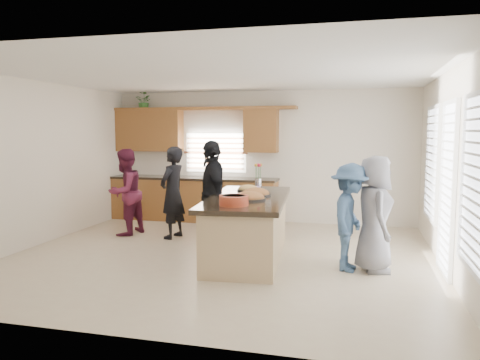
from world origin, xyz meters
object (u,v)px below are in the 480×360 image
(island, at_px, (248,228))
(woman_left_mid, at_px, (125,192))
(salad_bowl, at_px, (234,200))
(woman_left_back, at_px, (173,193))
(woman_right_front, at_px, (374,214))
(woman_left_front, at_px, (212,196))
(woman_right_back, at_px, (350,217))

(island, xyz_separation_m, woman_left_mid, (-2.59, 0.97, 0.36))
(salad_bowl, xyz_separation_m, woman_left_back, (-1.65, 1.85, -0.19))
(island, relative_size, woman_left_mid, 1.72)
(woman_left_back, bearing_deg, woman_right_front, 82.50)
(salad_bowl, height_order, woman_left_front, woman_left_front)
(woman_left_mid, distance_m, woman_right_back, 4.33)
(woman_left_mid, bearing_deg, woman_left_front, 83.65)
(woman_left_front, bearing_deg, woman_left_mid, -137.31)
(island, height_order, woman_left_front, woman_left_front)
(island, bearing_deg, woman_left_front, 150.18)
(woman_left_back, relative_size, woman_left_front, 0.93)
(salad_bowl, distance_m, woman_left_front, 1.39)
(woman_left_front, bearing_deg, salad_bowl, 1.57)
(woman_left_front, bearing_deg, woman_left_back, -151.98)
(woman_left_back, bearing_deg, woman_left_front, 67.83)
(island, xyz_separation_m, woman_right_back, (1.54, -0.32, 0.30))
(woman_left_back, relative_size, woman_right_back, 1.11)
(salad_bowl, bearing_deg, island, 91.01)
(island, xyz_separation_m, woman_left_front, (-0.67, 0.31, 0.45))
(salad_bowl, distance_m, woman_right_front, 1.96)
(island, xyz_separation_m, woman_left_back, (-1.63, 0.95, 0.38))
(island, distance_m, woman_left_mid, 2.79)
(salad_bowl, xyz_separation_m, woman_left_front, (-0.69, 1.20, -0.13))
(salad_bowl, bearing_deg, woman_left_front, 119.75)
(island, distance_m, woman_right_back, 1.60)
(island, distance_m, woman_left_back, 1.92)
(woman_right_back, bearing_deg, island, 86.94)
(woman_left_mid, relative_size, woman_right_front, 1.00)
(salad_bowl, relative_size, woman_left_front, 0.22)
(woman_right_front, bearing_deg, woman_right_back, 88.85)
(woman_left_front, distance_m, woman_right_back, 2.30)
(woman_left_mid, distance_m, woman_right_front, 4.62)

